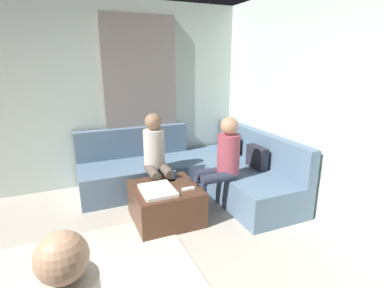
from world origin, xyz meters
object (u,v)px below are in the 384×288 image
Objects in this scene: sectional_couch at (196,172)px; ottoman at (166,203)px; person_on_couch_side at (156,155)px; game_remote at (188,189)px; person_on_couch_back at (221,161)px; coffee_mug at (173,174)px.

sectional_couch reaches higher than ottoman.
person_on_couch_side reaches higher than sectional_couch.
person_on_couch_back is at bearing 106.36° from game_remote.
coffee_mug reaches higher than game_remote.
game_remote is 0.57m from person_on_couch_back.
sectional_couch is 0.92m from ottoman.
ottoman is at bearing 87.46° from person_on_couch_back.
coffee_mug is 0.35m from person_on_couch_side.
person_on_couch_back reaches higher than sectional_couch.
person_on_couch_side reaches higher than game_remote.
person_on_couch_back is at bearing 4.73° from sectional_couch.
coffee_mug is (-0.22, 0.18, 0.26)m from ottoman.
person_on_couch_side is (-0.49, 0.04, 0.45)m from ottoman.
person_on_couch_side is at bearing -152.92° from coffee_mug.
coffee_mug is (0.41, -0.49, 0.19)m from sectional_couch.
sectional_couch is at bearing 151.11° from game_remote.
ottoman is 0.36m from game_remote.
game_remote is 0.72m from person_on_couch_side.
person_on_couch_back is (-0.15, 0.50, 0.23)m from game_remote.
game_remote is at bearing 106.36° from person_on_couch_back.
game_remote is at bearing 104.79° from person_on_couch_side.
person_on_couch_side is at bearing 52.70° from person_on_couch_back.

